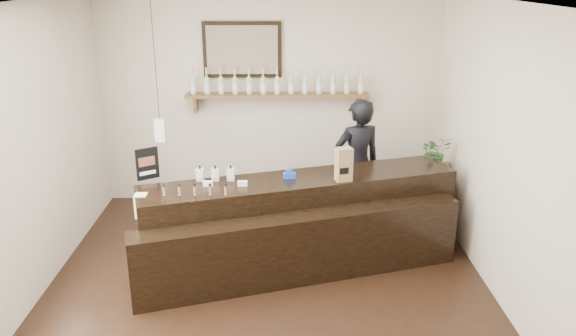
# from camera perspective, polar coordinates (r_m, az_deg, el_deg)

# --- Properties ---
(ground) EXTENTS (5.00, 5.00, 0.00)m
(ground) POSITION_cam_1_polar(r_m,az_deg,el_deg) (5.78, -2.08, -12.48)
(ground) COLOR black
(ground) RESTS_ON ground
(room_shell) EXTENTS (5.00, 5.00, 5.00)m
(room_shell) POSITION_cam_1_polar(r_m,az_deg,el_deg) (5.09, -2.32, 4.02)
(room_shell) COLOR beige
(room_shell) RESTS_ON ground
(back_wall_decor) EXTENTS (2.66, 0.96, 1.69)m
(back_wall_decor) POSITION_cam_1_polar(r_m,az_deg,el_deg) (7.40, -3.03, 9.31)
(back_wall_decor) COLOR brown
(back_wall_decor) RESTS_ON ground
(counter) EXTENTS (3.47, 1.86, 1.12)m
(counter) POSITION_cam_1_polar(r_m,az_deg,el_deg) (6.07, 1.24, -5.96)
(counter) COLOR black
(counter) RESTS_ON ground
(promo_sign) EXTENTS (0.22, 0.15, 0.34)m
(promo_sign) POSITION_cam_1_polar(r_m,az_deg,el_deg) (6.08, -14.11, 0.42)
(promo_sign) COLOR black
(promo_sign) RESTS_ON counter
(paper_bag) EXTENTS (0.19, 0.16, 0.36)m
(paper_bag) POSITION_cam_1_polar(r_m,az_deg,el_deg) (5.89, 5.69, 0.36)
(paper_bag) COLOR olive
(paper_bag) RESTS_ON counter
(tape_dispenser) EXTENTS (0.13, 0.06, 0.11)m
(tape_dispenser) POSITION_cam_1_polar(r_m,az_deg,el_deg) (5.96, 0.14, -0.67)
(tape_dispenser) COLOR #1845AA
(tape_dispenser) RESTS_ON counter
(side_cabinet) EXTENTS (0.50, 0.61, 0.79)m
(side_cabinet) POSITION_cam_1_polar(r_m,az_deg,el_deg) (7.17, 14.33, -2.95)
(side_cabinet) COLOR brown
(side_cabinet) RESTS_ON ground
(potted_plant) EXTENTS (0.42, 0.38, 0.40)m
(potted_plant) POSITION_cam_1_polar(r_m,az_deg,el_deg) (6.97, 14.74, 1.60)
(potted_plant) COLOR #2E6729
(potted_plant) RESTS_ON side_cabinet
(shopkeeper) EXTENTS (0.78, 0.63, 1.84)m
(shopkeeper) POSITION_cam_1_polar(r_m,az_deg,el_deg) (6.86, 7.06, 1.20)
(shopkeeper) COLOR black
(shopkeeper) RESTS_ON ground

